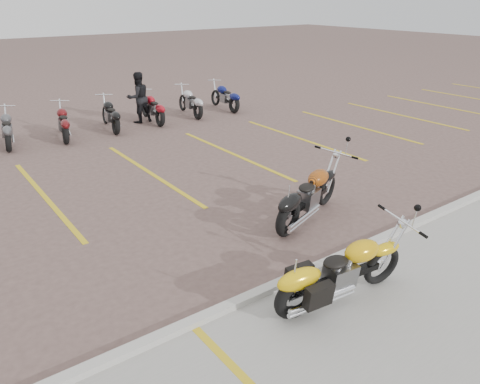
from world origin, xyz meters
name	(u,v)px	position (x,y,z in m)	size (l,w,h in m)	color
ground	(240,230)	(0.00, 0.00, 0.00)	(100.00, 100.00, 0.00)	brown
concrete_apron	(444,359)	(0.00, -4.50, 0.01)	(60.00, 5.00, 0.01)	#9E9B93
curb	(309,271)	(0.00, -2.00, 0.06)	(60.00, 0.18, 0.12)	#ADAAA3
parking_stripes	(150,173)	(0.00, 4.00, 0.00)	(38.00, 5.50, 0.01)	gold
yellow_cruiser	(337,273)	(-0.21, -2.76, 0.49)	(2.41, 0.46, 0.99)	black
flame_cruiser	(306,198)	(1.35, -0.46, 0.51)	(2.39, 0.96, 1.02)	black
person_b	(138,98)	(2.11, 9.10, 0.91)	(0.88, 0.69, 1.82)	black
bg_bike_row	(34,125)	(-1.65, 8.82, 0.55)	(15.82, 2.08, 1.10)	black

